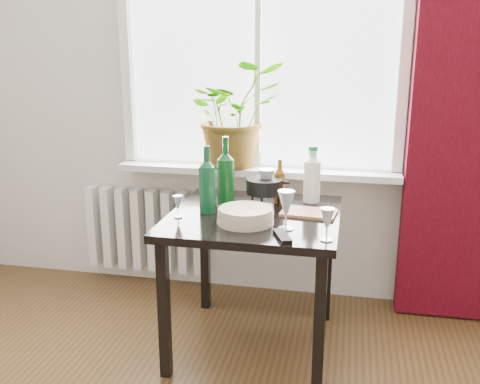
% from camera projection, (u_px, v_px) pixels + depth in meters
% --- Properties ---
extents(window, '(1.72, 0.08, 1.62)m').
position_uv_depth(window, '(259.00, 39.00, 3.13)').
color(window, white).
rests_on(window, ground).
extents(windowsill, '(1.72, 0.20, 0.04)m').
position_uv_depth(windowsill, '(256.00, 171.00, 3.26)').
color(windowsill, silver).
rests_on(windowsill, ground).
extents(curtain, '(0.50, 0.12, 2.56)m').
position_uv_depth(curtain, '(459.00, 96.00, 2.89)').
color(curtain, '#3C050E').
rests_on(curtain, ground).
extents(radiator, '(0.80, 0.10, 0.55)m').
position_uv_depth(radiator, '(146.00, 230.00, 3.56)').
color(radiator, white).
rests_on(radiator, ground).
extents(table, '(0.85, 0.85, 0.74)m').
position_uv_depth(table, '(254.00, 231.00, 2.72)').
color(table, black).
rests_on(table, ground).
extents(potted_plant, '(0.75, 0.73, 0.63)m').
position_uv_depth(potted_plant, '(234.00, 114.00, 3.22)').
color(potted_plant, '#217A20').
rests_on(potted_plant, windowsill).
extents(wine_bottle_left, '(0.09, 0.09, 0.35)m').
position_uv_depth(wine_bottle_left, '(207.00, 179.00, 2.68)').
color(wine_bottle_left, '#0D4523').
rests_on(wine_bottle_left, table).
extents(wine_bottle_right, '(0.11, 0.11, 0.38)m').
position_uv_depth(wine_bottle_right, '(226.00, 171.00, 2.77)').
color(wine_bottle_right, '#0B3D14').
rests_on(wine_bottle_right, table).
extents(bottle_amber, '(0.06, 0.06, 0.24)m').
position_uv_depth(bottle_amber, '(280.00, 181.00, 2.86)').
color(bottle_amber, brown).
rests_on(bottle_amber, table).
extents(cleaning_bottle, '(0.11, 0.11, 0.31)m').
position_uv_depth(cleaning_bottle, '(312.00, 173.00, 2.87)').
color(cleaning_bottle, white).
rests_on(cleaning_bottle, table).
extents(wineglass_front_right, '(0.09, 0.09, 0.19)m').
position_uv_depth(wineglass_front_right, '(286.00, 210.00, 2.45)').
color(wineglass_front_right, silver).
rests_on(wineglass_front_right, table).
extents(wineglass_far_right, '(0.08, 0.08, 0.15)m').
position_uv_depth(wineglass_far_right, '(327.00, 224.00, 2.31)').
color(wineglass_far_right, silver).
rests_on(wineglass_far_right, table).
extents(wineglass_back_center, '(0.11, 0.11, 0.21)m').
position_uv_depth(wineglass_back_center, '(266.00, 187.00, 2.81)').
color(wineglass_back_center, silver).
rests_on(wineglass_back_center, table).
extents(wineglass_back_left, '(0.08, 0.08, 0.15)m').
position_uv_depth(wineglass_back_left, '(225.00, 187.00, 2.91)').
color(wineglass_back_left, silver).
rests_on(wineglass_back_left, table).
extents(wineglass_front_left, '(0.06, 0.06, 0.11)m').
position_uv_depth(wineglass_front_left, '(178.00, 206.00, 2.63)').
color(wineglass_front_left, silver).
rests_on(wineglass_front_left, table).
extents(plate_stack, '(0.28, 0.28, 0.07)m').
position_uv_depth(plate_stack, '(245.00, 216.00, 2.55)').
color(plate_stack, beige).
rests_on(plate_stack, table).
extents(fondue_pot, '(0.26, 0.24, 0.15)m').
position_uv_depth(fondue_pot, '(264.00, 193.00, 2.81)').
color(fondue_pot, black).
rests_on(fondue_pot, table).
extents(tv_remote, '(0.11, 0.17, 0.02)m').
position_uv_depth(tv_remote, '(282.00, 236.00, 2.35)').
color(tv_remote, black).
rests_on(tv_remote, table).
extents(cutting_board, '(0.29, 0.20, 0.01)m').
position_uv_depth(cutting_board, '(309.00, 213.00, 2.69)').
color(cutting_board, '#B06F4F').
rests_on(cutting_board, table).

